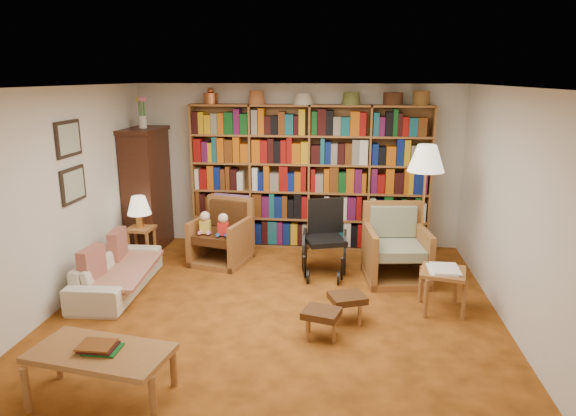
# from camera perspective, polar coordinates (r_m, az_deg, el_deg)

# --- Properties ---
(floor) EXTENTS (5.00, 5.00, 0.00)m
(floor) POSITION_cam_1_polar(r_m,az_deg,el_deg) (6.01, -1.26, -11.28)
(floor) COLOR #A55419
(floor) RESTS_ON ground
(ceiling) EXTENTS (5.00, 5.00, 0.00)m
(ceiling) POSITION_cam_1_polar(r_m,az_deg,el_deg) (5.41, -1.41, 13.31)
(ceiling) COLOR white
(ceiling) RESTS_ON wall_back
(wall_back) EXTENTS (5.00, 0.00, 5.00)m
(wall_back) POSITION_cam_1_polar(r_m,az_deg,el_deg) (8.01, 1.05, 4.70)
(wall_back) COLOR silver
(wall_back) RESTS_ON floor
(wall_front) EXTENTS (5.00, 0.00, 5.00)m
(wall_front) POSITION_cam_1_polar(r_m,az_deg,el_deg) (3.25, -7.30, -10.37)
(wall_front) COLOR silver
(wall_front) RESTS_ON floor
(wall_left) EXTENTS (0.00, 5.00, 5.00)m
(wall_left) POSITION_cam_1_polar(r_m,az_deg,el_deg) (6.40, -24.11, 0.94)
(wall_left) COLOR silver
(wall_left) RESTS_ON floor
(wall_right) EXTENTS (0.00, 5.00, 5.00)m
(wall_right) POSITION_cam_1_polar(r_m,az_deg,el_deg) (5.81, 23.92, -0.33)
(wall_right) COLOR silver
(wall_right) RESTS_ON floor
(bookshelf) EXTENTS (3.60, 0.30, 2.42)m
(bookshelf) POSITION_cam_1_polar(r_m,az_deg,el_deg) (7.84, 2.39, 3.89)
(bookshelf) COLOR olive
(bookshelf) RESTS_ON floor
(curio_cabinet) EXTENTS (0.50, 0.95, 2.40)m
(curio_cabinet) POSITION_cam_1_polar(r_m,az_deg,el_deg) (8.11, -15.38, 2.17)
(curio_cabinet) COLOR #3C1D10
(curio_cabinet) RESTS_ON floor
(framed_pictures) EXTENTS (0.03, 0.52, 0.97)m
(framed_pictures) POSITION_cam_1_polar(r_m,az_deg,el_deg) (6.58, -22.98, 4.72)
(framed_pictures) COLOR black
(framed_pictures) RESTS_ON wall_left
(sofa) EXTENTS (1.65, 0.70, 0.47)m
(sofa) POSITION_cam_1_polar(r_m,az_deg,el_deg) (6.77, -18.46, -6.82)
(sofa) COLOR beige
(sofa) RESTS_ON floor
(sofa_throw) EXTENTS (0.84, 1.41, 0.04)m
(sofa_throw) POSITION_cam_1_polar(r_m,az_deg,el_deg) (6.73, -18.12, -6.35)
(sofa_throw) COLOR beige
(sofa_throw) RESTS_ON sofa
(cushion_left) EXTENTS (0.18, 0.43, 0.41)m
(cushion_left) POSITION_cam_1_polar(r_m,az_deg,el_deg) (7.05, -18.40, -4.12)
(cushion_left) COLOR maroon
(cushion_left) RESTS_ON sofa
(cushion_right) EXTENTS (0.17, 0.42, 0.41)m
(cushion_right) POSITION_cam_1_polar(r_m,az_deg,el_deg) (6.46, -20.95, -6.05)
(cushion_right) COLOR maroon
(cushion_right) RESTS_ON sofa
(side_table_lamp) EXTENTS (0.37, 0.37, 0.51)m
(side_table_lamp) POSITION_cam_1_polar(r_m,az_deg,el_deg) (7.68, -16.00, -3.10)
(side_table_lamp) COLOR olive
(side_table_lamp) RESTS_ON floor
(table_lamp) EXTENTS (0.34, 0.34, 0.46)m
(table_lamp) POSITION_cam_1_polar(r_m,az_deg,el_deg) (7.56, -16.23, 0.17)
(table_lamp) COLOR gold
(table_lamp) RESTS_ON side_table_lamp
(armchair_leather) EXTENTS (0.90, 0.92, 0.92)m
(armchair_leather) POSITION_cam_1_polar(r_m,az_deg,el_deg) (7.47, -7.30, -3.03)
(armchair_leather) COLOR olive
(armchair_leather) RESTS_ON floor
(armchair_sage) EXTENTS (0.89, 0.91, 0.98)m
(armchair_sage) POSITION_cam_1_polar(r_m,az_deg,el_deg) (6.94, 11.87, -4.63)
(armchair_sage) COLOR olive
(armchair_sage) RESTS_ON floor
(wheelchair) EXTENTS (0.62, 0.80, 1.01)m
(wheelchair) POSITION_cam_1_polar(r_m,az_deg,el_deg) (6.95, 4.12, -3.60)
(wheelchair) COLOR black
(wheelchair) RESTS_ON floor
(floor_lamp) EXTENTS (0.47, 0.47, 1.77)m
(floor_lamp) POSITION_cam_1_polar(r_m,az_deg,el_deg) (6.76, 15.09, 4.75)
(floor_lamp) COLOR gold
(floor_lamp) RESTS_ON floor
(side_table_papers) EXTENTS (0.58, 0.58, 0.52)m
(side_table_papers) POSITION_cam_1_polar(r_m,az_deg,el_deg) (6.09, 16.82, -7.32)
(side_table_papers) COLOR olive
(side_table_papers) RESTS_ON floor
(footstool_a) EXTENTS (0.43, 0.39, 0.31)m
(footstool_a) POSITION_cam_1_polar(r_m,az_deg,el_deg) (5.34, 3.74, -11.80)
(footstool_a) COLOR #472913
(footstool_a) RESTS_ON floor
(footstool_b) EXTENTS (0.46, 0.43, 0.31)m
(footstool_b) POSITION_cam_1_polar(r_m,az_deg,el_deg) (5.68, 6.60, -10.09)
(footstool_b) COLOR #472913
(footstool_b) RESTS_ON floor
(coffee_table) EXTENTS (1.21, 0.74, 0.50)m
(coffee_table) POSITION_cam_1_polar(r_m,az_deg,el_deg) (4.62, -20.11, -15.18)
(coffee_table) COLOR olive
(coffee_table) RESTS_ON floor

